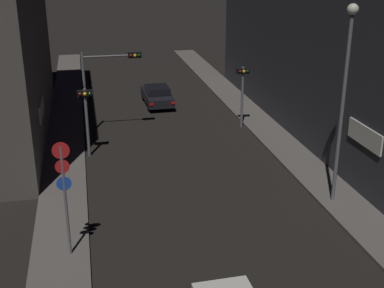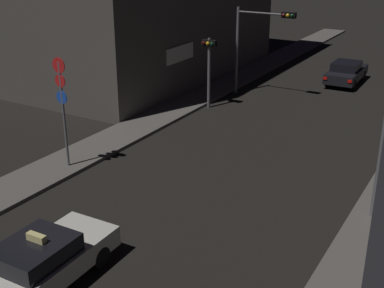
% 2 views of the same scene
% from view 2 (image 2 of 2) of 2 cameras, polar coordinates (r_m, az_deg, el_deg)
% --- Properties ---
extents(sidewalk_left, '(2.15, 54.56, 0.14)m').
position_cam_2_polar(sidewalk_left, '(30.43, 1.18, 5.43)').
color(sidewalk_left, '#5B5651').
rests_on(sidewalk_left, ground_plane).
extents(taxi, '(1.92, 4.50, 1.62)m').
position_cam_2_polar(taxi, '(14.40, -16.43, -12.52)').
color(taxi, silver).
rests_on(taxi, ground_plane).
extents(far_car, '(1.88, 4.48, 1.42)m').
position_cam_2_polar(far_car, '(34.61, 16.78, 7.66)').
color(far_car, black).
rests_on(far_car, ground_plane).
extents(traffic_light_overhead, '(3.53, 0.42, 5.07)m').
position_cam_2_polar(traffic_light_overhead, '(29.97, 7.40, 12.06)').
color(traffic_light_overhead, slate).
rests_on(traffic_light_overhead, ground_plane).
extents(traffic_light_left_kerb, '(0.80, 0.42, 3.82)m').
position_cam_2_polar(traffic_light_left_kerb, '(27.71, 1.89, 9.46)').
color(traffic_light_left_kerb, slate).
rests_on(traffic_light_left_kerb, ground_plane).
extents(sign_pole_left, '(0.60, 0.10, 4.42)m').
position_cam_2_polar(sign_pole_left, '(20.43, -14.22, 4.58)').
color(sign_pole_left, slate).
rests_on(sign_pole_left, sidewalk_left).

